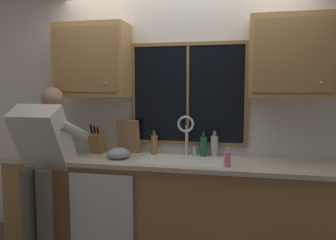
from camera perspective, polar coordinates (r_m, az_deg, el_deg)
back_wall at (r=3.43m, az=2.63°, el=0.27°), size 5.73×0.12×2.55m
window_glass at (r=3.34m, az=3.42°, el=4.42°), size 1.10×0.02×0.95m
window_frame_top at (r=3.35m, az=3.45°, el=12.86°), size 1.17×0.02×0.04m
window_frame_bottom at (r=3.38m, az=3.35°, el=-3.97°), size 1.17×0.02×0.04m
window_frame_left at (r=3.46m, az=-5.95°, el=4.44°), size 0.03×0.02×0.95m
window_frame_right at (r=3.29m, az=13.24°, el=4.26°), size 0.03×0.02×0.95m
window_mullion_center at (r=3.33m, az=3.39°, el=4.41°), size 0.02×0.02×0.95m
lower_cabinet_run at (r=3.28m, az=1.49°, el=-14.99°), size 3.33×0.58×0.88m
countertop at (r=3.13m, az=1.44°, el=-7.21°), size 3.39×0.62×0.04m
dishwasher_front at (r=3.17m, az=-11.33°, el=-15.54°), size 0.60×0.02×0.74m
upper_cabinet_left at (r=3.47m, az=-12.76°, el=9.88°), size 0.72×0.36×0.72m
upper_cabinet_right at (r=3.17m, az=20.28°, el=10.07°), size 0.72×0.36×0.72m
sink at (r=3.15m, az=2.51°, el=-8.60°), size 0.80×0.46×0.21m
faucet at (r=3.25m, az=3.21°, el=-1.83°), size 0.18×0.09×0.40m
person_standing at (r=3.25m, az=-20.55°, el=-5.76°), size 0.53×0.67×1.59m
knife_block at (r=3.50m, az=-12.01°, el=-3.81°), size 0.12×0.18×0.32m
cutting_board at (r=3.45m, az=-6.80°, el=-2.81°), size 0.24×0.09×0.35m
mixing_bowl at (r=3.22m, az=-8.46°, el=-5.65°), size 0.22×0.22×0.11m
soap_dispenser at (r=2.90m, az=10.12°, el=-6.56°), size 0.06×0.07×0.18m
bottle_green_glass at (r=3.30m, az=7.93°, el=-4.32°), size 0.07×0.07×0.26m
bottle_tall_clear at (r=3.29m, az=6.09°, el=-4.43°), size 0.07×0.07×0.25m
bottle_amber_small at (r=3.37m, az=-2.35°, el=-4.15°), size 0.07×0.07×0.25m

